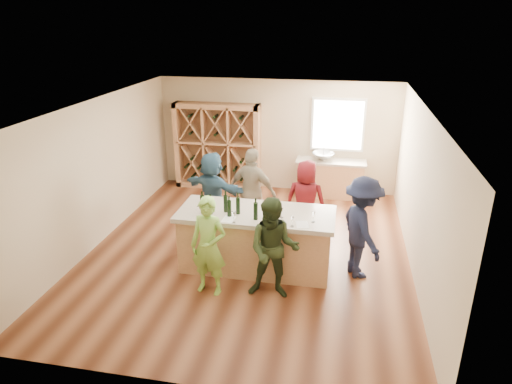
% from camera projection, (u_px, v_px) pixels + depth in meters
% --- Properties ---
extents(floor, '(6.00, 7.00, 0.10)m').
position_uv_depth(floor, '(249.00, 253.00, 8.85)').
color(floor, brown).
rests_on(floor, ground).
extents(ceiling, '(6.00, 7.00, 0.10)m').
position_uv_depth(ceiling, '(248.00, 103.00, 7.79)').
color(ceiling, white).
rests_on(ceiling, ground).
extents(wall_back, '(6.00, 0.10, 2.80)m').
position_uv_depth(wall_back, '(277.00, 135.00, 11.56)').
color(wall_back, beige).
rests_on(wall_back, ground).
extents(wall_front, '(6.00, 0.10, 2.80)m').
position_uv_depth(wall_front, '(183.00, 291.00, 5.07)').
color(wall_front, beige).
rests_on(wall_front, ground).
extents(wall_left, '(0.10, 7.00, 2.80)m').
position_uv_depth(wall_left, '(95.00, 172.00, 8.86)').
color(wall_left, beige).
rests_on(wall_left, ground).
extents(wall_right, '(0.10, 7.00, 2.80)m').
position_uv_depth(wall_right, '(423.00, 195.00, 7.78)').
color(wall_right, beige).
rests_on(wall_right, ground).
extents(window_frame, '(1.30, 0.06, 1.30)m').
position_uv_depth(window_frame, '(338.00, 125.00, 11.09)').
color(window_frame, white).
rests_on(window_frame, wall_back).
extents(window_pane, '(1.18, 0.01, 1.18)m').
position_uv_depth(window_pane, '(338.00, 125.00, 11.06)').
color(window_pane, white).
rests_on(window_pane, wall_back).
extents(wine_rack, '(2.20, 0.45, 2.20)m').
position_uv_depth(wine_rack, '(218.00, 146.00, 11.68)').
color(wine_rack, tan).
rests_on(wine_rack, floor).
extents(back_counter_base, '(1.60, 0.58, 0.86)m').
position_uv_depth(back_counter_base, '(330.00, 179.00, 11.35)').
color(back_counter_base, tan).
rests_on(back_counter_base, floor).
extents(back_counter_top, '(1.70, 0.62, 0.06)m').
position_uv_depth(back_counter_top, '(331.00, 162.00, 11.18)').
color(back_counter_top, '#B8A996').
rests_on(back_counter_top, back_counter_base).
extents(sink, '(0.54, 0.54, 0.19)m').
position_uv_depth(sink, '(323.00, 156.00, 11.17)').
color(sink, silver).
rests_on(sink, back_counter_top).
extents(faucet, '(0.02, 0.02, 0.30)m').
position_uv_depth(faucet, '(324.00, 152.00, 11.31)').
color(faucet, silver).
rests_on(faucet, back_counter_top).
extents(tasting_counter_base, '(2.60, 1.00, 1.00)m').
position_uv_depth(tasting_counter_base, '(256.00, 242.00, 8.10)').
color(tasting_counter_base, tan).
rests_on(tasting_counter_base, floor).
extents(tasting_counter_top, '(2.72, 1.12, 0.08)m').
position_uv_depth(tasting_counter_top, '(256.00, 214.00, 7.90)').
color(tasting_counter_top, '#B8A996').
rests_on(tasting_counter_top, tasting_counter_base).
extents(wine_bottle_a, '(0.08, 0.08, 0.30)m').
position_uv_depth(wine_bottle_a, '(202.00, 204.00, 7.83)').
color(wine_bottle_a, black).
rests_on(wine_bottle_a, tasting_counter_top).
extents(wine_bottle_b, '(0.08, 0.08, 0.28)m').
position_uv_depth(wine_bottle_b, '(211.00, 206.00, 7.76)').
color(wine_bottle_b, black).
rests_on(wine_bottle_b, tasting_counter_top).
extents(wine_bottle_c, '(0.09, 0.09, 0.30)m').
position_uv_depth(wine_bottle_c, '(226.00, 204.00, 7.84)').
color(wine_bottle_c, black).
rests_on(wine_bottle_c, tasting_counter_top).
extents(wine_bottle_d, '(0.08, 0.08, 0.29)m').
position_uv_depth(wine_bottle_d, '(229.00, 208.00, 7.67)').
color(wine_bottle_d, black).
rests_on(wine_bottle_d, tasting_counter_top).
extents(wine_bottle_e, '(0.09, 0.09, 0.30)m').
position_uv_depth(wine_bottle_e, '(238.00, 206.00, 7.77)').
color(wine_bottle_e, black).
rests_on(wine_bottle_e, tasting_counter_top).
extents(wine_glass_a, '(0.09, 0.09, 0.20)m').
position_uv_depth(wine_glass_a, '(234.00, 217.00, 7.45)').
color(wine_glass_a, white).
rests_on(wine_glass_a, tasting_counter_top).
extents(wine_glass_b, '(0.08, 0.08, 0.17)m').
position_uv_depth(wine_glass_b, '(266.00, 219.00, 7.42)').
color(wine_glass_b, white).
rests_on(wine_glass_b, tasting_counter_top).
extents(wine_glass_c, '(0.07, 0.07, 0.17)m').
position_uv_depth(wine_glass_c, '(292.00, 222.00, 7.32)').
color(wine_glass_c, white).
rests_on(wine_glass_c, tasting_counter_top).
extents(wine_glass_d, '(0.07, 0.07, 0.17)m').
position_uv_depth(wine_glass_d, '(282.00, 213.00, 7.64)').
color(wine_glass_d, white).
rests_on(wine_glass_d, tasting_counter_top).
extents(wine_glass_e, '(0.07, 0.07, 0.17)m').
position_uv_depth(wine_glass_e, '(313.00, 217.00, 7.48)').
color(wine_glass_e, white).
rests_on(wine_glass_e, tasting_counter_top).
extents(tasting_menu_a, '(0.21, 0.28, 0.00)m').
position_uv_depth(tasting_menu_a, '(229.00, 219.00, 7.61)').
color(tasting_menu_a, white).
rests_on(tasting_menu_a, tasting_counter_top).
extents(tasting_menu_b, '(0.30, 0.34, 0.00)m').
position_uv_depth(tasting_menu_b, '(270.00, 222.00, 7.51)').
color(tasting_menu_b, white).
rests_on(tasting_menu_b, tasting_counter_top).
extents(tasting_menu_c, '(0.25, 0.31, 0.00)m').
position_uv_depth(tasting_menu_c, '(302.00, 225.00, 7.41)').
color(tasting_menu_c, white).
rests_on(tasting_menu_c, tasting_counter_top).
extents(person_near_left, '(0.67, 0.53, 1.66)m').
position_uv_depth(person_near_left, '(209.00, 246.00, 7.25)').
color(person_near_left, '#8CC64C').
rests_on(person_near_left, floor).
extents(person_near_right, '(0.84, 0.48, 1.69)m').
position_uv_depth(person_near_right, '(274.00, 249.00, 7.13)').
color(person_near_right, '#263319').
rests_on(person_near_right, floor).
extents(person_server, '(0.95, 1.28, 1.80)m').
position_uv_depth(person_server, '(362.00, 228.00, 7.71)').
color(person_server, '#191E38').
rests_on(person_server, floor).
extents(person_far_mid, '(1.18, 0.87, 1.81)m').
position_uv_depth(person_far_mid, '(253.00, 192.00, 9.25)').
color(person_far_mid, gray).
rests_on(person_far_mid, floor).
extents(person_far_right, '(0.86, 0.61, 1.65)m').
position_uv_depth(person_far_right, '(306.00, 201.00, 9.02)').
color(person_far_right, '#590F14').
rests_on(person_far_right, floor).
extents(person_far_left, '(1.64, 1.07, 1.67)m').
position_uv_depth(person_far_left, '(213.00, 191.00, 9.50)').
color(person_far_left, '#335972').
rests_on(person_far_left, floor).
extents(wine_bottle_f, '(0.07, 0.07, 0.30)m').
position_uv_depth(wine_bottle_f, '(256.00, 211.00, 7.55)').
color(wine_bottle_f, black).
rests_on(wine_bottle_f, tasting_counter_top).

